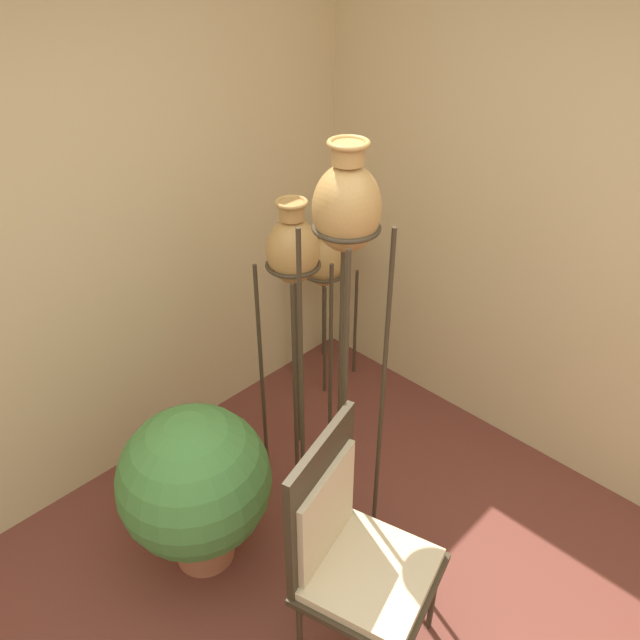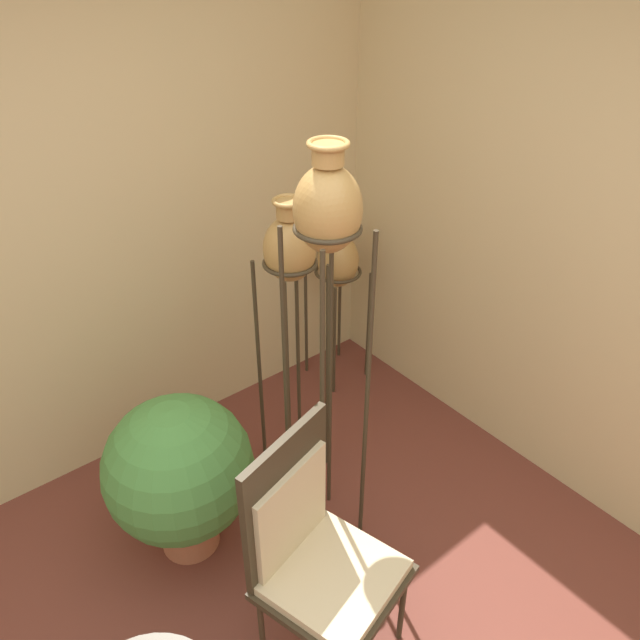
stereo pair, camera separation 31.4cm
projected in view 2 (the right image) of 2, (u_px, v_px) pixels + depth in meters
wall_back at (27, 243)px, 2.78m from camera, size 7.87×0.06×2.70m
vase_stand_tall at (328, 231)px, 2.25m from camera, size 0.27×0.27×1.95m
vase_stand_medium at (290, 260)px, 2.83m from camera, size 0.27×0.27×1.56m
vase_stand_short at (338, 263)px, 3.74m from camera, size 0.30×0.30×1.08m
chair at (314, 548)px, 2.34m from camera, size 0.59×0.58×1.08m
potted_plant at (180, 472)px, 2.80m from camera, size 0.68×0.68×0.84m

